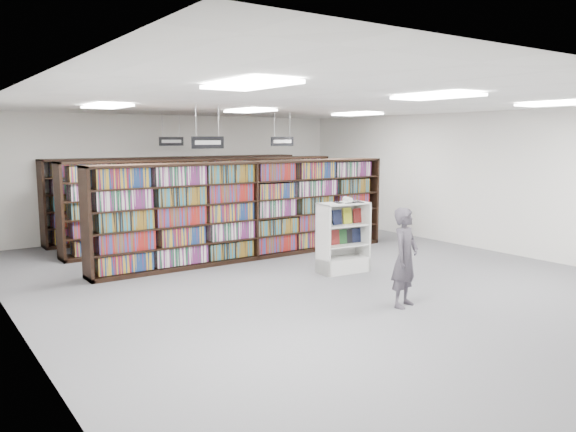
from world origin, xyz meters
TOP-DOWN VIEW (x-y plane):
  - floor at (0.00, 0.00)m, footprint 12.00×12.00m
  - ceiling at (0.00, 0.00)m, footprint 10.00×12.00m
  - wall_back at (0.00, 6.00)m, footprint 10.00×0.10m
  - wall_left at (-5.00, 0.00)m, footprint 0.10×12.00m
  - wall_right at (5.00, 0.00)m, footprint 0.10×12.00m
  - bookshelf_row_near at (0.00, 2.00)m, footprint 7.00×0.60m
  - bookshelf_row_mid at (0.00, 4.00)m, footprint 7.00×0.60m
  - bookshelf_row_far at (0.00, 5.70)m, footprint 7.00×0.60m
  - aisle_sign_left at (-1.50, 1.00)m, footprint 0.65×0.02m
  - aisle_sign_right at (1.50, 3.00)m, footprint 0.65×0.02m
  - aisle_sign_center at (-0.50, 5.00)m, footprint 0.65×0.02m
  - troffer_front_left at (-3.00, -3.00)m, footprint 0.60×1.20m
  - troffer_front_center at (0.00, -3.00)m, footprint 0.60×1.20m
  - troffer_front_right at (3.00, -3.00)m, footprint 0.60×1.20m
  - troffer_back_left at (-3.00, 2.00)m, footprint 0.60×1.20m
  - troffer_back_center at (0.00, 2.00)m, footprint 0.60×1.20m
  - troffer_back_right at (3.00, 2.00)m, footprint 0.60×1.20m
  - endcap_display at (0.81, -0.09)m, footprint 1.01×0.58m
  - open_book at (0.90, -0.14)m, footprint 0.60×0.45m
  - shopper at (0.12, -2.39)m, footprint 0.65×0.53m

SIDE VIEW (x-z plane):
  - floor at x=0.00m, z-range 0.00..0.00m
  - endcap_display at x=0.81m, z-range -0.22..1.14m
  - shopper at x=0.12m, z-range 0.00..1.54m
  - bookshelf_row_near at x=0.00m, z-range 0.00..2.10m
  - bookshelf_row_mid at x=0.00m, z-range 0.00..2.10m
  - bookshelf_row_far at x=0.00m, z-range 0.00..2.10m
  - open_book at x=0.90m, z-range 1.33..1.46m
  - wall_back at x=0.00m, z-range 0.00..3.20m
  - wall_left at x=-5.00m, z-range 0.00..3.20m
  - wall_right at x=5.00m, z-range 0.00..3.20m
  - aisle_sign_left at x=-1.50m, z-range 2.13..2.93m
  - aisle_sign_right at x=1.50m, z-range 2.13..2.93m
  - aisle_sign_center at x=-0.50m, z-range 2.13..2.93m
  - troffer_front_left at x=-3.00m, z-range 3.14..3.18m
  - troffer_front_center at x=0.00m, z-range 3.14..3.18m
  - troffer_front_right at x=3.00m, z-range 3.14..3.18m
  - troffer_back_left at x=-3.00m, z-range 3.14..3.18m
  - troffer_back_center at x=0.00m, z-range 3.14..3.18m
  - troffer_back_right at x=3.00m, z-range 3.14..3.18m
  - ceiling at x=0.00m, z-range 3.15..3.25m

